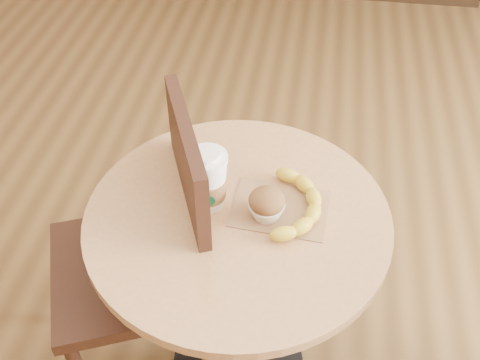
{
  "coord_description": "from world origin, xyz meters",
  "views": [
    {
      "loc": [
        0.03,
        -0.91,
        1.78
      ],
      "look_at": [
        -0.12,
        0.08,
        0.83
      ],
      "focal_mm": 42.0,
      "sensor_mm": 36.0,
      "label": 1
    }
  ],
  "objects": [
    {
      "name": "chair_left",
      "position": [
        -0.37,
        0.05,
        0.54
      ],
      "size": [
        0.57,
        0.57,
        0.98
      ],
      "rotation": [
        0.0,
        0.0,
        -1.17
      ],
      "color": "#331B12",
      "rests_on": "ground"
    },
    {
      "name": "muffin",
      "position": [
        -0.05,
        0.05,
        0.79
      ],
      "size": [
        0.09,
        0.09,
        0.08
      ],
      "color": "silver",
      "rests_on": "kraft_bag"
    },
    {
      "name": "cafe_table",
      "position": [
        -0.12,
        0.04,
        0.56
      ],
      "size": [
        0.77,
        0.77,
        0.75
      ],
      "color": "black",
      "rests_on": "ground"
    },
    {
      "name": "kraft_bag",
      "position": [
        -0.01,
        0.08,
        0.75
      ],
      "size": [
        0.25,
        0.2,
        0.0
      ],
      "primitive_type": "cube",
      "rotation": [
        0.0,
        0.0,
        -0.07
      ],
      "color": "olive",
      "rests_on": "cafe_table"
    },
    {
      "name": "banana",
      "position": [
        0.03,
        0.08,
        0.77
      ],
      "size": [
        0.16,
        0.28,
        0.04
      ],
      "primitive_type": null,
      "rotation": [
        0.0,
        0.0,
        -0.05
      ],
      "color": "gold",
      "rests_on": "kraft_bag"
    },
    {
      "name": "coffee_cup",
      "position": [
        -0.2,
        0.07,
        0.83
      ],
      "size": [
        0.1,
        0.1,
        0.17
      ],
      "rotation": [
        0.0,
        0.0,
        0.2
      ],
      "color": "white",
      "rests_on": "cafe_table"
    }
  ]
}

